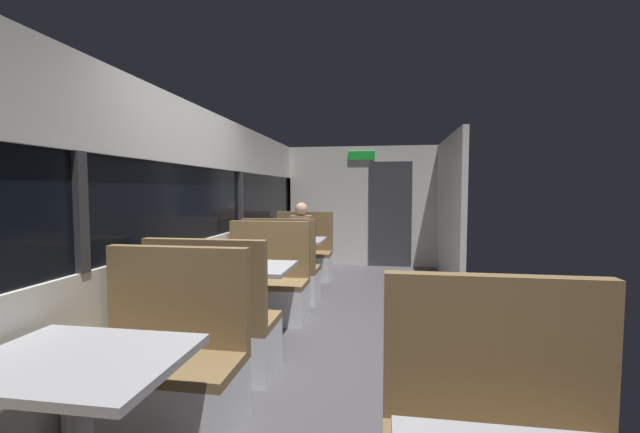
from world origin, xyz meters
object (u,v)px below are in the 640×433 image
object	(u,v)px
bench_near_window_facing_entry	(166,375)
coffee_cup_secondary	(286,235)
dining_table_near_window	(78,379)
dining_table_far_window	(293,246)
bench_mid_window_facing_end	(215,333)
bench_far_window_facing_end	(282,276)
dining_table_mid_window	(245,276)
seated_passenger	(302,247)
bench_far_window_facing_entry	(303,258)
coffee_cup_primary	(235,264)
bench_mid_window_facing_entry	(266,290)

from	to	relation	value
bench_near_window_facing_entry	coffee_cup_secondary	world-z (taller)	bench_near_window_facing_entry
dining_table_near_window	dining_table_far_window	bearing A→B (deg)	90.00
bench_mid_window_facing_end	bench_far_window_facing_end	xyz separation A→B (m)	(0.00, 2.13, 0.00)
dining_table_mid_window	seated_passenger	distance (m)	2.76
coffee_cup_secondary	bench_near_window_facing_entry	bearing A→B (deg)	-87.90
seated_passenger	coffee_cup_secondary	size ratio (longest dim) A/B	14.00
bench_far_window_facing_entry	bench_far_window_facing_end	bearing A→B (deg)	-90.00
dining_table_mid_window	bench_mid_window_facing_end	distance (m)	0.77
coffee_cup_primary	coffee_cup_secondary	distance (m)	2.40
bench_mid_window_facing_end	bench_far_window_facing_entry	world-z (taller)	same
dining_table_mid_window	bench_mid_window_facing_end	world-z (taller)	bench_mid_window_facing_end
bench_mid_window_facing_end	bench_near_window_facing_entry	bearing A→B (deg)	-90.00
bench_mid_window_facing_end	bench_far_window_facing_end	bearing A→B (deg)	90.00
bench_mid_window_facing_entry	coffee_cup_secondary	world-z (taller)	bench_mid_window_facing_entry
bench_far_window_facing_end	bench_far_window_facing_entry	bearing A→B (deg)	90.00
bench_far_window_facing_entry	dining_table_near_window	bearing A→B (deg)	-90.00
dining_table_mid_window	coffee_cup_secondary	bearing A→B (deg)	93.45
dining_table_near_window	coffee_cup_secondary	world-z (taller)	coffee_cup_secondary
dining_table_near_window	bench_mid_window_facing_entry	size ratio (longest dim) A/B	0.82
bench_far_window_facing_entry	bench_near_window_facing_entry	bearing A→B (deg)	-90.00
bench_far_window_facing_end	seated_passenger	distance (m)	1.34
bench_near_window_facing_entry	dining_table_mid_window	distance (m)	1.46
coffee_cup_primary	seated_passenger	bearing A→B (deg)	89.39
seated_passenger	bench_far_window_facing_end	bearing A→B (deg)	-90.00
bench_near_window_facing_entry	dining_table_mid_window	size ratio (longest dim) A/B	1.22
dining_table_mid_window	bench_mid_window_facing_entry	size ratio (longest dim) A/B	0.82
dining_table_mid_window	bench_far_window_facing_end	distance (m)	1.46
coffee_cup_secondary	coffee_cup_primary	bearing A→B (deg)	-87.53
bench_far_window_facing_end	bench_mid_window_facing_entry	bearing A→B (deg)	-90.00
bench_mid_window_facing_end	bench_far_window_facing_entry	distance (m)	3.53
dining_table_near_window	dining_table_mid_window	distance (m)	2.13
bench_mid_window_facing_entry	bench_far_window_facing_entry	world-z (taller)	same
coffee_cup_primary	bench_far_window_facing_end	bearing A→B (deg)	88.89
dining_table_near_window	coffee_cup_primary	bearing A→B (deg)	90.91
dining_table_mid_window	bench_far_window_facing_end	bearing A→B (deg)	90.00
bench_far_window_facing_end	bench_far_window_facing_entry	size ratio (longest dim) A/B	1.00
bench_mid_window_facing_entry	bench_near_window_facing_entry	bearing A→B (deg)	-90.00
dining_table_far_window	coffee_cup_primary	distance (m)	2.31
bench_near_window_facing_entry	dining_table_far_window	xyz separation A→B (m)	(0.00, 3.56, 0.31)
dining_table_mid_window	dining_table_far_window	bearing A→B (deg)	90.00
dining_table_near_window	dining_table_far_window	xyz separation A→B (m)	(0.00, 4.26, 0.00)
dining_table_near_window	dining_table_mid_window	size ratio (longest dim) A/B	1.00
bench_mid_window_facing_end	bench_far_window_facing_entry	xyz separation A→B (m)	(0.00, 3.53, 0.00)
dining_table_near_window	bench_far_window_facing_entry	size ratio (longest dim) A/B	0.82
bench_near_window_facing_entry	bench_mid_window_facing_end	bearing A→B (deg)	90.00
bench_far_window_facing_end	bench_far_window_facing_entry	xyz separation A→B (m)	(0.00, 1.40, 0.00)
dining_table_far_window	bench_far_window_facing_end	distance (m)	0.77
seated_passenger	coffee_cup_secondary	bearing A→B (deg)	-104.20
dining_table_mid_window	seated_passenger	size ratio (longest dim) A/B	0.71
bench_mid_window_facing_entry	bench_far_window_facing_end	world-z (taller)	same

